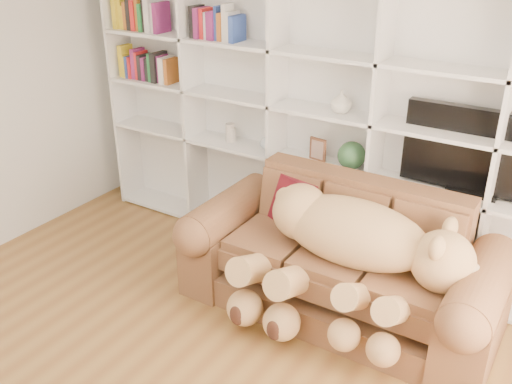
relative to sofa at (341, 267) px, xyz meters
The scene contains 12 objects.
wall_back 1.39m from the sofa, 120.21° to the left, with size 5.00×0.02×2.70m, color silver.
bookshelf 1.38m from the sofa, 136.10° to the left, with size 4.43×0.35×2.40m.
sofa is the anchor object (origin of this frame).
teddy_bear 0.37m from the sofa, 57.79° to the right, with size 1.57×0.90×0.91m.
throw_pillow 0.65m from the sofa, 163.36° to the left, with size 0.41×0.13×0.41m, color #570F15.
tv 1.28m from the sofa, 44.87° to the left, with size 1.08×0.18×0.64m.
picture_frame 1.04m from the sofa, 130.05° to the left, with size 0.15×0.03×0.19m, color #58311E.
green_vase 0.92m from the sofa, 110.65° to the left, with size 0.23×0.23×0.23m, color #2D5731.
figurine_tall 1.66m from the sofa, 155.57° to the left, with size 0.08×0.08×0.17m, color beige.
figurine_short 1.64m from the sofa, 155.31° to the left, with size 0.08×0.08×0.13m, color beige.
snow_globe 1.35m from the sofa, 148.23° to the left, with size 0.11×0.11×0.11m, color silver.
shelf_vase 1.28m from the sofa, 119.29° to the left, with size 0.17×0.17×0.18m, color silver.
Camera 1 is at (1.85, -1.67, 2.66)m, focal length 40.00 mm.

